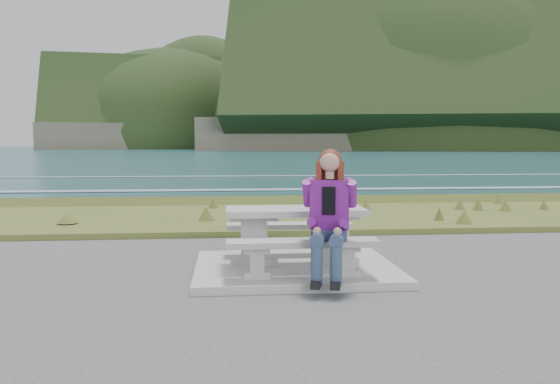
% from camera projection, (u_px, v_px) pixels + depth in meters
% --- Properties ---
extents(concrete_slab, '(2.60, 2.10, 0.10)m').
position_uv_depth(concrete_slab, '(295.00, 268.00, 7.17)').
color(concrete_slab, '#979792').
rests_on(concrete_slab, ground).
extents(picnic_table, '(1.80, 0.75, 0.75)m').
position_uv_depth(picnic_table, '(295.00, 221.00, 7.12)').
color(picnic_table, '#979792').
rests_on(picnic_table, concrete_slab).
extents(bench_landward, '(1.80, 0.35, 0.45)m').
position_uv_depth(bench_landward, '(303.00, 248.00, 6.45)').
color(bench_landward, '#979792').
rests_on(bench_landward, concrete_slab).
extents(bench_seaward, '(1.80, 0.35, 0.45)m').
position_uv_depth(bench_seaward, '(289.00, 230.00, 7.83)').
color(bench_seaward, '#979792').
rests_on(bench_seaward, concrete_slab).
extents(grass_verge, '(160.00, 4.50, 0.22)m').
position_uv_depth(grass_verge, '(267.00, 220.00, 12.14)').
color(grass_verge, '#394E1D').
rests_on(grass_verge, ground).
extents(shore_drop, '(160.00, 0.80, 2.20)m').
position_uv_depth(shore_drop, '(260.00, 205.00, 15.01)').
color(shore_drop, brown).
rests_on(shore_drop, ground).
extents(ocean, '(1600.00, 1600.00, 0.09)m').
position_uv_depth(ocean, '(242.00, 202.00, 32.21)').
color(ocean, '#1D4A54').
rests_on(ocean, ground).
extents(headland_range, '(729.83, 363.95, 208.26)m').
position_uv_depth(headland_range, '(476.00, 134.00, 419.54)').
color(headland_range, brown).
rests_on(headland_range, ground).
extents(seated_woman, '(0.62, 0.86, 1.52)m').
position_uv_depth(seated_woman, '(328.00, 232.00, 6.32)').
color(seated_woman, navy).
rests_on(seated_woman, concrete_slab).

